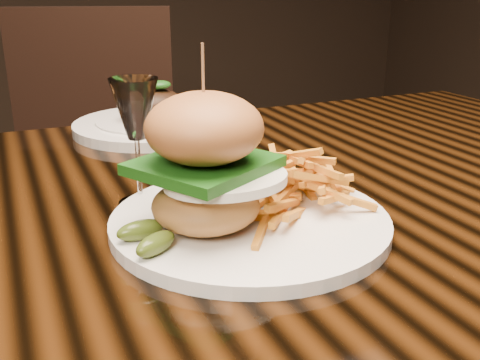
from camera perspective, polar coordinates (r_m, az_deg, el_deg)
name	(u,v)px	position (r m, az deg, el deg)	size (l,w,h in m)	color
dining_table	(218,243)	(0.79, -2.28, -6.38)	(1.60, 0.90, 0.75)	black
burger_plate	(243,185)	(0.62, 0.34, -0.50)	(0.32, 0.32, 0.21)	silver
ramekin	(222,186)	(0.72, -1.85, -0.63)	(0.08, 0.08, 0.04)	silver
wine_glass	(135,114)	(0.69, -10.59, 6.59)	(0.06, 0.06, 0.16)	white
far_dish	(154,121)	(1.08, -8.77, 5.94)	(0.30, 0.30, 0.10)	silver
chair_far	(94,161)	(1.64, -14.66, 1.92)	(0.58, 0.58, 0.95)	black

